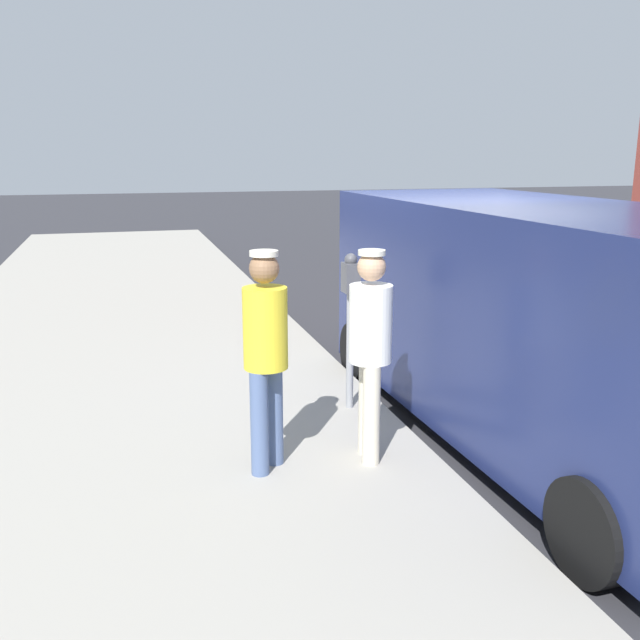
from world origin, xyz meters
TOP-DOWN VIEW (x-y plane):
  - ground_plane at (0.00, 0.00)m, footprint 80.00×80.00m
  - sidewalk_slab at (3.50, 0.00)m, footprint 5.00×32.00m
  - parking_meter_near at (1.35, 0.60)m, footprint 0.14×0.18m
  - pedestrian_in_white at (1.57, 1.75)m, footprint 0.34×0.36m
  - pedestrian_in_yellow at (2.40, 1.72)m, footprint 0.34×0.34m
  - parked_van at (-0.15, 1.45)m, footprint 2.24×5.25m

SIDE VIEW (x-z plane):
  - ground_plane at x=0.00m, z-range 0.00..0.00m
  - sidewalk_slab at x=3.50m, z-range 0.00..0.15m
  - pedestrian_in_white at x=1.57m, z-range 0.28..1.99m
  - pedestrian_in_yellow at x=2.40m, z-range 0.28..2.02m
  - parked_van at x=-0.15m, z-range 0.08..2.23m
  - parking_meter_near at x=1.35m, z-range 0.42..1.94m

